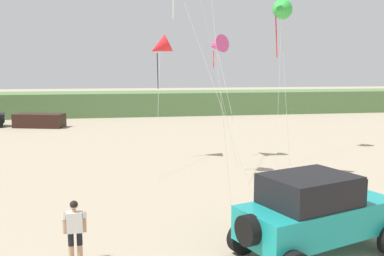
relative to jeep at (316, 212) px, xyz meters
name	(u,v)px	position (x,y,z in m)	size (l,w,h in m)	color
dune_ridge	(153,103)	(-1.11, 38.17, 0.05)	(90.00, 6.89, 2.50)	#567A47
jeep	(316,212)	(0.00, 0.00, 0.00)	(5.01, 3.63, 2.26)	teal
person_watching	(75,228)	(-6.39, 0.69, -0.26)	(0.62, 0.32, 1.67)	tan
distant_sedan	(39,121)	(-11.87, 28.34, -0.60)	(4.20, 1.70, 1.20)	black
kite_purple_stunt	(160,47)	(-2.79, 13.30, 5.04)	(1.55, 5.33, 6.92)	red
kite_orange_streamer	(216,45)	(0.30, 13.04, 5.17)	(1.52, 6.70, 7.00)	#E04C93
kite_yellow_diamond	(280,10)	(1.92, 7.80, 6.38)	(1.27, 1.96, 8.07)	green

